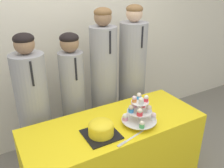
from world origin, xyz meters
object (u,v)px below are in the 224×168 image
cake_knife (127,141)px  student_1 (74,104)px  cupcake_stand (139,111)px  student_0 (35,114)px  student_3 (132,83)px  student_2 (104,89)px  round_cake (101,128)px

cake_knife → student_1: size_ratio=0.20×
cupcake_stand → student_1: size_ratio=0.21×
student_0 → student_1: 0.40m
cake_knife → student_1: (-0.10, 0.85, -0.06)m
student_0 → student_3: (1.12, 0.00, 0.09)m
student_2 → student_1: bearing=-180.0°
cupcake_stand → student_0: size_ratio=0.20×
round_cake → student_1: student_1 is taller
student_1 → student_2: student_2 is taller
student_0 → student_2: size_ratio=0.90×
cake_knife → cupcake_stand: size_ratio=0.97×
cake_knife → student_0: (-0.49, 0.85, -0.06)m
round_cake → student_3: (0.75, 0.68, -0.04)m
student_3 → student_1: bearing=-180.0°
student_1 → student_3: 0.72m
cake_knife → cupcake_stand: (0.22, 0.15, 0.13)m
student_1 → cake_knife: bearing=-83.6°
cake_knife → student_0: bearing=105.9°
student_0 → cupcake_stand: bearing=-44.7°
round_cake → cake_knife: (0.13, -0.17, -0.06)m
cake_knife → student_2: size_ratio=0.17×
round_cake → student_0: student_0 is taller
round_cake → student_1: bearing=87.0°
cake_knife → student_1: student_1 is taller
student_1 → student_3: bearing=0.0°
cake_knife → student_3: (0.62, 0.85, 0.02)m
round_cake → cake_knife: size_ratio=0.93×
student_3 → student_0: bearing=-180.0°
cupcake_stand → student_1: (-0.31, 0.70, -0.18)m
student_2 → cake_knife: bearing=-106.9°
round_cake → cake_knife: 0.22m
student_3 → round_cake: bearing=-137.9°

